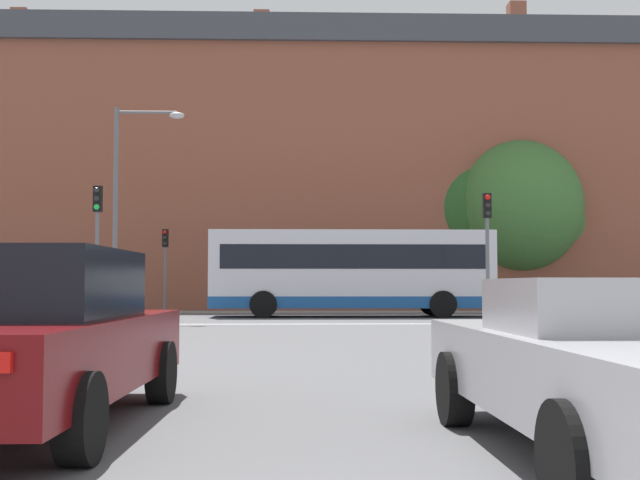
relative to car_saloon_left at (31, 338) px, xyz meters
name	(u,v)px	position (x,y,z in m)	size (l,w,h in m)	color
stop_line_strip	(296,324)	(2.25, 17.92, -0.77)	(9.24, 0.30, 0.01)	silver
far_pavement	(296,312)	(2.25, 29.08, -0.76)	(70.27, 2.50, 0.01)	gray
brick_civic_building	(266,178)	(0.51, 38.30, 6.49)	(43.96, 14.14, 16.74)	brown
car_saloon_left	(31,338)	(0.00, 0.00, 0.00)	(1.99, 4.68, 1.53)	#600C0F
car_roadster_right	(626,366)	(4.59, -1.37, -0.12)	(2.10, 4.74, 1.27)	#9E9EA3
bus_crossing_lead	(351,271)	(4.35, 23.64, 0.98)	(10.66, 2.76, 3.25)	silver
traffic_light_near_left	(97,231)	(-3.85, 17.73, 2.09)	(0.26, 0.31, 4.26)	slate
traffic_light_far_left	(165,256)	(-3.58, 28.80, 1.74)	(0.26, 0.31, 3.69)	slate
traffic_light_near_right	(487,235)	(8.39, 18.49, 2.03)	(0.26, 0.31, 4.16)	slate
street_lamp_junction	(128,189)	(-3.31, 19.53, 3.60)	(2.32, 0.36, 7.10)	slate
pedestrian_waiting	(127,288)	(-5.15, 28.31, 0.32)	(0.26, 0.41, 1.84)	black
tree_by_building	(473,213)	(11.34, 33.86, 4.15)	(6.11, 6.11, 8.13)	#4C3823
tree_kerbside	(518,207)	(13.25, 32.19, 4.31)	(6.25, 6.25, 8.37)	#4C3823
tree_distant	(550,223)	(15.16, 33.23, 3.57)	(4.19, 4.19, 6.55)	#4C3823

